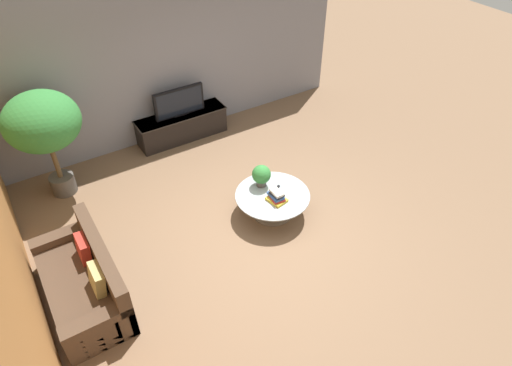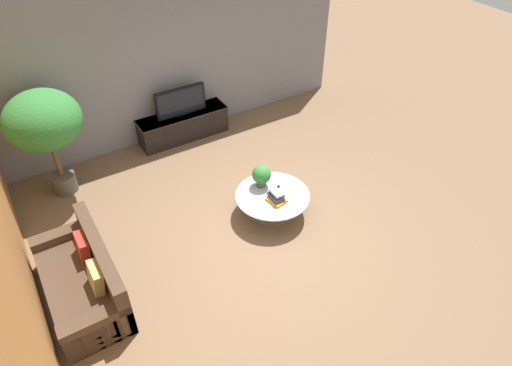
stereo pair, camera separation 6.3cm
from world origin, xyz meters
name	(u,v)px [view 1 (the left image)]	position (x,y,z in m)	size (l,w,h in m)	color
ground_plane	(260,227)	(0.00, 0.00, 0.00)	(24.00, 24.00, 0.00)	brown
back_wall_stone	(164,61)	(0.00, 3.26, 1.50)	(7.40, 0.12, 3.00)	gray
media_console	(182,126)	(0.06, 2.94, 0.28)	(1.77, 0.50, 0.53)	black
television	(179,102)	(0.06, 2.94, 0.80)	(0.99, 0.13, 0.54)	black
coffee_table	(272,200)	(0.35, 0.17, 0.27)	(1.18, 1.18, 0.39)	#756656
couch_by_wall	(85,283)	(-2.64, 0.11, 0.28)	(0.84, 1.80, 0.84)	#4C3828
potted_palm_tall	(43,124)	(-2.35, 2.50, 1.34)	(1.16, 1.16, 1.85)	#514C47
potted_plant_tabletop	(261,175)	(0.32, 0.46, 0.60)	(0.30, 0.30, 0.37)	#514C47
book_stack	(276,197)	(0.32, 0.03, 0.46)	(0.28, 0.32, 0.18)	gold
remote_black	(277,188)	(0.48, 0.26, 0.40)	(0.04, 0.16, 0.02)	black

